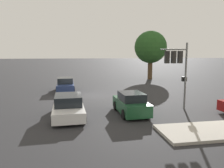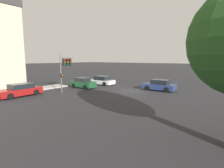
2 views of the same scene
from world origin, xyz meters
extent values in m
plane|color=#28282B|center=(0.00, 0.00, 0.00)|extent=(300.00, 300.00, 0.00)
cylinder|color=#4C3823|center=(-11.91, 10.59, 1.61)|extent=(0.74, 0.74, 3.22)
sphere|color=#234C1E|center=(-11.91, 10.59, 5.14)|extent=(5.09, 5.09, 5.09)
cylinder|color=#515456|center=(6.61, 6.69, 2.48)|extent=(0.14, 0.14, 4.95)
cylinder|color=#515456|center=(6.59, 5.69, 4.45)|extent=(0.14, 2.00, 0.10)
cube|color=black|center=(6.60, 6.19, 3.90)|extent=(0.31, 0.31, 0.90)
sphere|color=red|center=(6.41, 6.19, 4.20)|extent=(0.20, 0.20, 0.20)
sphere|color=#99660F|center=(6.41, 6.19, 3.90)|extent=(0.20, 0.20, 0.20)
sphere|color=#0F511E|center=(6.41, 6.19, 3.60)|extent=(0.20, 0.20, 0.20)
cube|color=black|center=(6.59, 5.69, 3.90)|extent=(0.31, 0.31, 0.90)
sphere|color=#590F0F|center=(6.40, 5.69, 4.20)|extent=(0.20, 0.20, 0.20)
sphere|color=#99660F|center=(6.40, 5.69, 3.90)|extent=(0.20, 0.20, 0.20)
sphere|color=#0F511E|center=(6.40, 5.69, 3.60)|extent=(0.20, 0.20, 0.20)
cube|color=black|center=(6.58, 5.19, 3.90)|extent=(0.31, 0.31, 0.90)
sphere|color=red|center=(6.39, 5.19, 4.20)|extent=(0.20, 0.20, 0.20)
sphere|color=#99660F|center=(6.39, 5.19, 3.90)|extent=(0.20, 0.20, 0.20)
sphere|color=#0F511E|center=(6.39, 5.19, 3.60)|extent=(0.20, 0.20, 0.20)
cube|color=black|center=(6.43, 6.69, 2.26)|extent=(0.23, 0.35, 0.35)
sphere|color=orange|center=(6.29, 6.69, 2.26)|extent=(0.18, 0.18, 0.18)
cube|color=#194728|center=(7.22, 2.34, 0.58)|extent=(3.92, 1.87, 0.80)
cube|color=black|center=(7.37, 2.35, 1.25)|extent=(2.06, 1.59, 0.55)
cylinder|color=black|center=(6.06, 1.49, 0.33)|extent=(0.67, 0.25, 0.66)
cylinder|color=black|center=(5.99, 3.09, 0.33)|extent=(0.67, 0.25, 0.66)
cylinder|color=black|center=(8.44, 1.60, 0.33)|extent=(0.67, 0.25, 0.66)
cylinder|color=black|center=(8.37, 3.19, 0.33)|extent=(0.67, 0.25, 0.66)
cube|color=navy|center=(-2.70, -2.45, 0.55)|extent=(4.36, 1.94, 0.72)
cube|color=black|center=(-2.87, -2.46, 1.21)|extent=(2.29, 1.66, 0.60)
cylinder|color=black|center=(-1.39, -1.56, 0.34)|extent=(0.68, 0.24, 0.68)
cylinder|color=black|center=(-1.34, -3.27, 0.34)|extent=(0.68, 0.24, 0.68)
cylinder|color=black|center=(-4.06, -1.63, 0.34)|extent=(0.68, 0.24, 0.68)
cylinder|color=black|center=(-4.01, -3.34, 0.34)|extent=(0.68, 0.24, 0.68)
cube|color=silver|center=(7.28, -1.90, 0.50)|extent=(4.58, 2.10, 0.63)
cube|color=black|center=(7.10, -1.91, 1.13)|extent=(2.41, 1.79, 0.65)
cylinder|color=black|center=(8.65, -0.94, 0.33)|extent=(0.67, 0.24, 0.66)
cylinder|color=black|center=(8.71, -2.77, 0.33)|extent=(0.67, 0.24, 0.66)
cylinder|color=black|center=(5.85, -1.04, 0.33)|extent=(0.67, 0.24, 0.66)
cylinder|color=black|center=(5.91, -2.87, 0.33)|extent=(0.67, 0.24, 0.66)
camera|label=1|loc=(21.56, -1.49, 4.20)|focal=35.00mm
camera|label=2|loc=(-11.84, 20.38, 4.33)|focal=28.00mm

